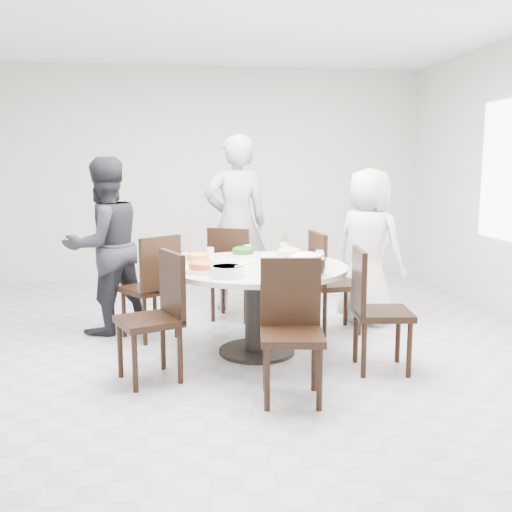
{
  "coord_description": "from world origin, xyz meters",
  "views": [
    {
      "loc": [
        -0.31,
        -5.04,
        1.63
      ],
      "look_at": [
        0.34,
        -0.17,
        0.82
      ],
      "focal_mm": 42.0,
      "sensor_mm": 36.0,
      "label": 1
    }
  ],
  "objects": [
    {
      "name": "wall_back",
      "position": [
        0.0,
        3.0,
        1.4
      ],
      "size": [
        6.0,
        0.01,
        2.8
      ],
      "primitive_type": "cube",
      "color": "silver",
      "rests_on": "ground"
    },
    {
      "name": "diner_left",
      "position": [
        -0.97,
        0.59,
        0.82
      ],
      "size": [
        1.01,
        0.97,
        1.64
      ],
      "primitive_type": "imported",
      "rotation": [
        0.0,
        0.0,
        3.77
      ],
      "color": "black",
      "rests_on": "floor"
    },
    {
      "name": "beverage_bottle",
      "position": [
        0.67,
        0.32,
        0.86
      ],
      "size": [
        0.06,
        0.06,
        0.21
      ],
      "primitive_type": "cylinder",
      "color": "#377D32",
      "rests_on": "dining_table"
    },
    {
      "name": "dish_greens",
      "position": [
        0.28,
        0.24,
        0.78
      ],
      "size": [
        0.25,
        0.25,
        0.06
      ],
      "primitive_type": "cylinder",
      "color": "white",
      "rests_on": "dining_table"
    },
    {
      "name": "chair_s",
      "position": [
        0.44,
        -1.25,
        0.47
      ],
      "size": [
        0.47,
        0.47,
        0.95
      ],
      "primitive_type": "cube",
      "rotation": [
        0.0,
        0.0,
        6.15
      ],
      "color": "black",
      "rests_on": "floor"
    },
    {
      "name": "diner_right",
      "position": [
        1.56,
        0.57,
        0.77
      ],
      "size": [
        0.85,
        0.89,
        1.53
      ],
      "primitive_type": "imported",
      "rotation": [
        0.0,
        0.0,
        2.27
      ],
      "color": "silver",
      "rests_on": "floor"
    },
    {
      "name": "dish_tofu",
      "position": [
        -0.11,
        -0.46,
        0.79
      ],
      "size": [
        0.28,
        0.28,
        0.07
      ],
      "primitive_type": "cylinder",
      "color": "white",
      "rests_on": "dining_table"
    },
    {
      "name": "diner_middle",
      "position": [
        0.33,
        1.29,
        0.94
      ],
      "size": [
        0.72,
        0.51,
        1.87
      ],
      "primitive_type": "imported",
      "rotation": [
        0.0,
        0.0,
        3.23
      ],
      "color": "black",
      "rests_on": "floor"
    },
    {
      "name": "chair_ne",
      "position": [
        1.17,
        0.3,
        0.47
      ],
      "size": [
        0.46,
        0.46,
        0.95
      ],
      "primitive_type": "cube",
      "rotation": [
        0.0,
        0.0,
        1.68
      ],
      "color": "black",
      "rests_on": "floor"
    },
    {
      "name": "chair_se",
      "position": [
        1.25,
        -0.76,
        0.47
      ],
      "size": [
        0.47,
        0.47,
        0.95
      ],
      "primitive_type": "cube",
      "rotation": [
        0.0,
        0.0,
        7.74
      ],
      "color": "black",
      "rests_on": "floor"
    },
    {
      "name": "dish_redbrown",
      "position": [
        0.77,
        -0.4,
        0.78
      ],
      "size": [
        0.27,
        0.27,
        0.07
      ],
      "primitive_type": "cylinder",
      "color": "white",
      "rests_on": "dining_table"
    },
    {
      "name": "rice_bowl",
      "position": [
        0.66,
        -0.66,
        0.81
      ],
      "size": [
        0.3,
        0.3,
        0.13
      ],
      "primitive_type": "cylinder",
      "color": "silver",
      "rests_on": "dining_table"
    },
    {
      "name": "tea_cups",
      "position": [
        0.32,
        0.44,
        0.79
      ],
      "size": [
        0.07,
        0.07,
        0.08
      ],
      "primitive_type": "cylinder",
      "color": "white",
      "rests_on": "dining_table"
    },
    {
      "name": "chair_nw",
      "position": [
        -0.56,
        0.35,
        0.47
      ],
      "size": [
        0.59,
        0.59,
        0.95
      ],
      "primitive_type": "cube",
      "rotation": [
        0.0,
        0.0,
        3.78
      ],
      "color": "black",
      "rests_on": "floor"
    },
    {
      "name": "dish_orange",
      "position": [
        -0.13,
        -0.04,
        0.78
      ],
      "size": [
        0.25,
        0.25,
        0.07
      ],
      "primitive_type": "cylinder",
      "color": "white",
      "rests_on": "dining_table"
    },
    {
      "name": "ceiling",
      "position": [
        0.0,
        0.0,
        2.8
      ],
      "size": [
        6.0,
        6.0,
        0.01
      ],
      "primitive_type": "cube",
      "color": "white",
      "rests_on": "ground"
    },
    {
      "name": "chair_sw",
      "position": [
        -0.52,
        -0.74,
        0.47
      ],
      "size": [
        0.55,
        0.55,
        0.95
      ],
      "primitive_type": "cube",
      "rotation": [
        0.0,
        0.0,
        5.1
      ],
      "color": "black",
      "rests_on": "floor"
    },
    {
      "name": "floor",
      "position": [
        0.0,
        0.0,
        0.0
      ],
      "size": [
        6.0,
        6.0,
        0.01
      ],
      "primitive_type": "cube",
      "color": "#B2B1B6",
      "rests_on": "ground"
    },
    {
      "name": "dish_pale",
      "position": [
        0.68,
        0.09,
        0.79
      ],
      "size": [
        0.27,
        0.27,
        0.07
      ],
      "primitive_type": "cylinder",
      "color": "white",
      "rests_on": "dining_table"
    },
    {
      "name": "dining_table",
      "position": [
        0.34,
        -0.22,
        0.38
      ],
      "size": [
        1.5,
        1.5,
        0.75
      ],
      "primitive_type": "cylinder",
      "color": "silver",
      "rests_on": "floor"
    },
    {
      "name": "soup_bowl",
      "position": [
        0.06,
        -0.65,
        0.79
      ],
      "size": [
        0.26,
        0.26,
        0.08
      ],
      "primitive_type": "cylinder",
      "color": "white",
      "rests_on": "dining_table"
    },
    {
      "name": "wall_front",
      "position": [
        0.0,
        -3.0,
        1.4
      ],
      "size": [
        6.0,
        0.01,
        2.8
      ],
      "primitive_type": "cube",
      "color": "silver",
      "rests_on": "ground"
    },
    {
      "name": "chair_n",
      "position": [
        0.26,
        0.89,
        0.47
      ],
      "size": [
        0.55,
        0.55,
        0.95
      ],
      "primitive_type": "cube",
      "rotation": [
        0.0,
        0.0,
        2.76
      ],
      "color": "black",
      "rests_on": "floor"
    },
    {
      "name": "chopsticks",
      "position": [
        0.38,
        0.41,
        0.76
      ],
      "size": [
        0.24,
        0.04,
        0.01
      ],
      "primitive_type": null,
      "color": "tan",
      "rests_on": "dining_table"
    }
  ]
}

